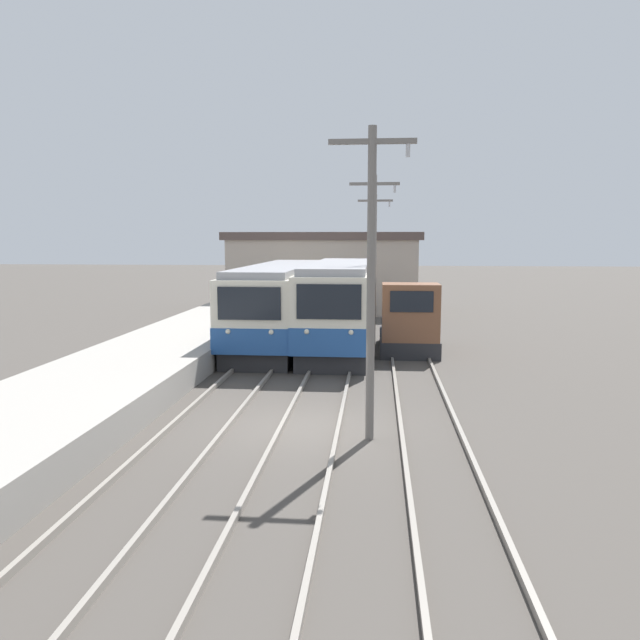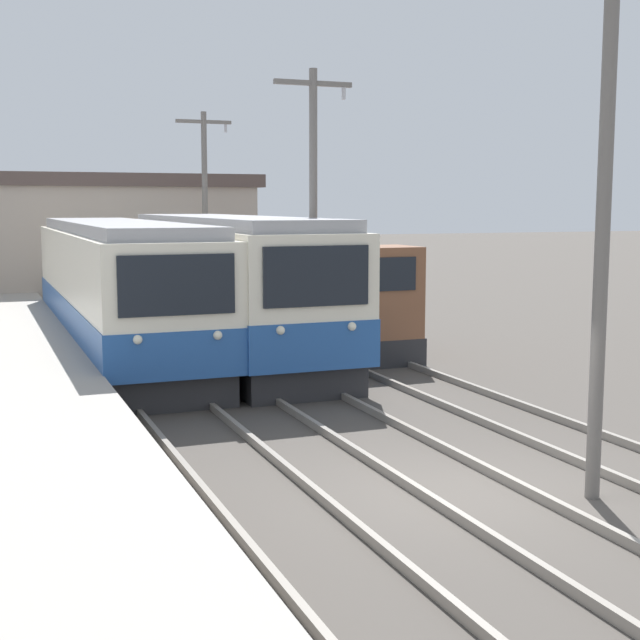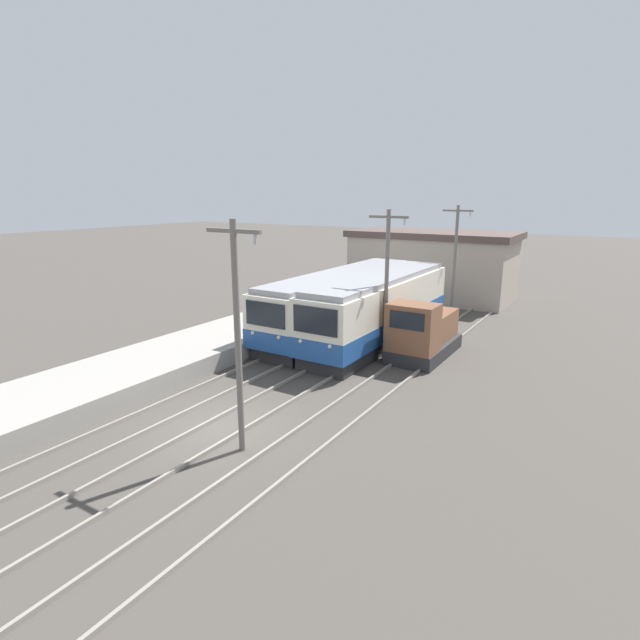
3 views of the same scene
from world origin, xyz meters
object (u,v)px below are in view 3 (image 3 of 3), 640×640
object	(u,v)px
catenary_mast_near	(238,331)
catenary_mast_mid	(387,280)
commuter_train_center	(380,311)
commuter_train_left	(341,304)
catenary_mast_far	(455,257)
shunting_locomotive	(423,334)

from	to	relation	value
catenary_mast_near	catenary_mast_mid	bearing A→B (deg)	90.00
commuter_train_center	catenary_mast_near	distance (m)	13.67
commuter_train_left	catenary_mast_far	distance (m)	9.06
catenary_mast_far	shunting_locomotive	bearing A→B (deg)	-81.12
catenary_mast_near	catenary_mast_far	distance (m)	21.65
commuter_train_left	catenary_mast_near	xyz separation A→B (m)	(4.31, -14.02, 2.30)
catenary_mast_mid	catenary_mast_near	bearing A→B (deg)	-90.00
shunting_locomotive	catenary_mast_mid	world-z (taller)	catenary_mast_mid
commuter_train_left	catenary_mast_mid	distance (m)	5.84
commuter_train_center	catenary_mast_far	xyz separation A→B (m)	(1.51, 8.25, 2.24)
shunting_locomotive	catenary_mast_mid	xyz separation A→B (m)	(-1.49, -1.27, 2.77)
catenary_mast_mid	commuter_train_left	bearing A→B (deg)	143.41
shunting_locomotive	catenary_mast_near	bearing A→B (deg)	-97.03
commuter_train_center	shunting_locomotive	world-z (taller)	commuter_train_center
commuter_train_left	commuter_train_center	xyz separation A→B (m)	(2.80, -0.62, 0.05)
commuter_train_center	catenary_mast_near	xyz separation A→B (m)	(1.51, -13.40, 2.24)
commuter_train_left	catenary_mast_near	distance (m)	14.85
commuter_train_left	shunting_locomotive	distance (m)	6.13
commuter_train_left	catenary_mast_mid	world-z (taller)	catenary_mast_mid
shunting_locomotive	catenary_mast_mid	size ratio (longest dim) A/B	0.69
commuter_train_left	commuter_train_center	distance (m)	2.87
shunting_locomotive	catenary_mast_far	distance (m)	10.06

